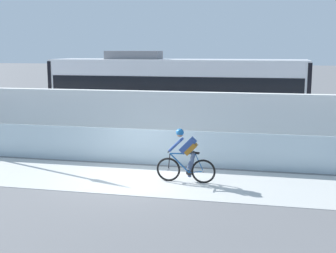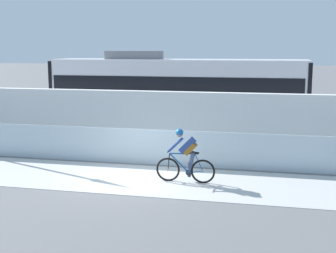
# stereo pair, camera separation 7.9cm
# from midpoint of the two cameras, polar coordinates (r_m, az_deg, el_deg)

# --- Properties ---
(ground_plane) EXTENTS (200.00, 200.00, 0.00)m
(ground_plane) POSITION_cam_midpoint_polar(r_m,az_deg,el_deg) (14.18, -4.49, -6.46)
(ground_plane) COLOR slate
(bike_path_deck) EXTENTS (32.00, 3.20, 0.01)m
(bike_path_deck) POSITION_cam_midpoint_polar(r_m,az_deg,el_deg) (14.18, -4.49, -6.43)
(bike_path_deck) COLOR beige
(bike_path_deck) RESTS_ON ground
(glass_parapet) EXTENTS (32.00, 0.05, 1.21)m
(glass_parapet) POSITION_cam_midpoint_polar(r_m,az_deg,el_deg) (15.76, -2.56, -2.53)
(glass_parapet) COLOR silver
(glass_parapet) RESTS_ON ground
(concrete_barrier_wall) EXTENTS (32.00, 0.36, 2.34)m
(concrete_barrier_wall) POSITION_cam_midpoint_polar(r_m,az_deg,el_deg) (17.37, -1.04, 0.51)
(concrete_barrier_wall) COLOR white
(concrete_barrier_wall) RESTS_ON ground
(tram_rail_near) EXTENTS (32.00, 0.08, 0.01)m
(tram_rail_near) POSITION_cam_midpoint_polar(r_m,az_deg,el_deg) (19.96, 0.64, -1.70)
(tram_rail_near) COLOR #595654
(tram_rail_near) RESTS_ON ground
(tram_rail_far) EXTENTS (32.00, 0.08, 0.01)m
(tram_rail_far) POSITION_cam_midpoint_polar(r_m,az_deg,el_deg) (21.34, 1.43, -0.96)
(tram_rail_far) COLOR #595654
(tram_rail_far) RESTS_ON ground
(tram) EXTENTS (11.06, 2.54, 3.81)m
(tram) POSITION_cam_midpoint_polar(r_m,az_deg,el_deg) (20.38, 1.02, 3.90)
(tram) COLOR silver
(tram) RESTS_ON ground
(cyclist_on_bike) EXTENTS (1.77, 0.58, 1.61)m
(cyclist_on_bike) POSITION_cam_midpoint_polar(r_m,az_deg,el_deg) (13.61, 2.07, -3.72)
(cyclist_on_bike) COLOR black
(cyclist_on_bike) RESTS_ON ground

